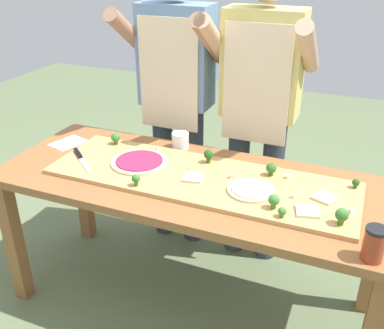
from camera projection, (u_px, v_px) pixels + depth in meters
ground_plane at (191, 301)px, 2.38m from camera, size 8.00×8.00×0.00m
prep_table at (191, 197)px, 2.09m from camera, size 1.84×0.73×0.75m
cutting_board at (199, 178)px, 2.02m from camera, size 1.42×0.45×0.02m
chefs_knife at (80, 157)px, 2.18m from camera, size 0.22×0.20×0.02m
pizza_whole_beet_magenta at (139, 162)px, 2.14m from camera, size 0.28×0.28×0.02m
pizza_whole_cheese_artichoke at (251, 190)px, 1.89m from camera, size 0.21×0.21×0.02m
pizza_slice_center at (324, 197)px, 1.84m from camera, size 0.11×0.11×0.01m
pizza_slice_far_right at (307, 211)px, 1.75m from camera, size 0.11×0.11×0.01m
pizza_slice_near_right at (193, 178)px, 1.99m from camera, size 0.10×0.10×0.01m
broccoli_floret_center_left at (274, 200)px, 1.76m from camera, size 0.05×0.05×0.06m
broccoli_floret_front_left at (271, 169)px, 2.01m from camera, size 0.05×0.05×0.06m
broccoli_floret_back_left at (116, 138)px, 2.32m from camera, size 0.05×0.05×0.06m
broccoli_floret_front_right at (209, 155)px, 2.12m from camera, size 0.05×0.05×0.07m
broccoli_floret_center_right at (136, 179)px, 1.93m from camera, size 0.04×0.04×0.06m
broccoli_floret_front_mid at (282, 212)px, 1.71m from camera, size 0.03×0.03×0.04m
broccoli_floret_back_right at (356, 183)px, 1.91m from camera, size 0.03×0.03×0.04m
broccoli_floret_back_mid at (342, 215)px, 1.66m from camera, size 0.05×0.05×0.07m
cheese_crumble_a at (157, 148)px, 2.28m from camera, size 0.02×0.02×0.01m
cheese_crumble_b at (287, 176)px, 2.00m from camera, size 0.02×0.02×0.02m
cheese_crumble_c at (190, 168)px, 2.07m from camera, size 0.02×0.02×0.01m
cheese_crumble_d at (293, 196)px, 1.84m from camera, size 0.02×0.02×0.02m
cheese_crumble_e at (351, 210)px, 1.75m from camera, size 0.02×0.02×0.02m
cheese_crumble_f at (232, 176)px, 2.00m from camera, size 0.03×0.03×0.02m
flour_cup at (180, 141)px, 2.33m from camera, size 0.09×0.09×0.08m
sauce_jar at (374, 244)px, 1.50m from camera, size 0.08×0.08×0.13m
recipe_note at (68, 143)px, 2.40m from camera, size 0.18×0.21×0.00m
cook_left at (176, 88)px, 2.48m from camera, size 0.54×0.39×1.67m
cook_right at (260, 98)px, 2.32m from camera, size 0.54×0.39×1.67m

